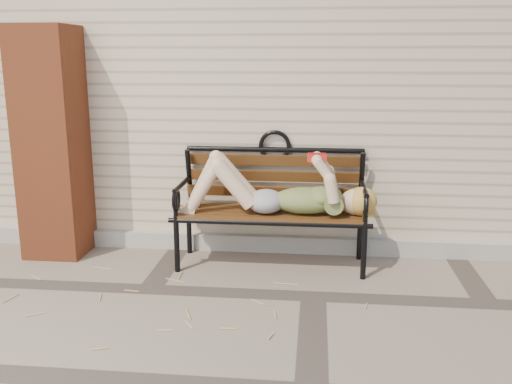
# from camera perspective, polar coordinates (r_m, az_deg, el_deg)

# --- Properties ---
(ground) EXTENTS (80.00, 80.00, 0.00)m
(ground) POSITION_cam_1_polar(r_m,az_deg,el_deg) (4.34, 5.76, -10.34)
(ground) COLOR #77665B
(ground) RESTS_ON ground
(house_wall) EXTENTS (8.00, 4.00, 3.00)m
(house_wall) POSITION_cam_1_polar(r_m,az_deg,el_deg) (6.97, 6.26, 11.39)
(house_wall) COLOR #C4B399
(house_wall) RESTS_ON ground
(foundation_strip) EXTENTS (8.00, 0.10, 0.15)m
(foundation_strip) POSITION_cam_1_polar(r_m,az_deg,el_deg) (5.21, 5.87, -5.28)
(foundation_strip) COLOR #ADA89D
(foundation_strip) RESTS_ON ground
(brick_pillar) EXTENTS (0.50, 0.50, 2.00)m
(brick_pillar) POSITION_cam_1_polar(r_m,az_deg,el_deg) (5.30, -19.70, 4.60)
(brick_pillar) COLOR #994422
(brick_pillar) RESTS_ON ground
(garden_bench) EXTENTS (1.72, 0.69, 1.12)m
(garden_bench) POSITION_cam_1_polar(r_m,az_deg,el_deg) (4.84, 1.64, 0.10)
(garden_bench) COLOR black
(garden_bench) RESTS_ON ground
(reading_woman) EXTENTS (1.63, 0.37, 0.51)m
(reading_woman) POSITION_cam_1_polar(r_m,az_deg,el_deg) (4.70, 1.69, 0.15)
(reading_woman) COLOR #092F43
(reading_woman) RESTS_ON ground
(straw_scatter) EXTENTS (3.06, 1.68, 0.01)m
(straw_scatter) POSITION_cam_1_polar(r_m,az_deg,el_deg) (4.08, -7.07, -11.88)
(straw_scatter) COLOR tan
(straw_scatter) RESTS_ON ground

